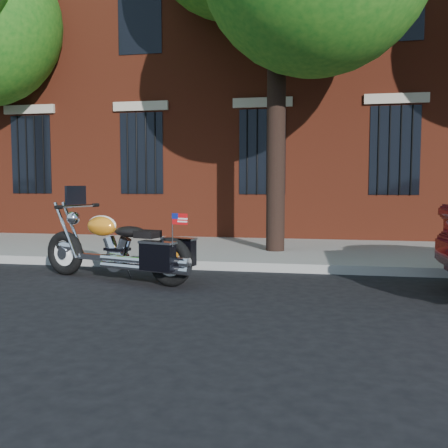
# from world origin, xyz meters

# --- Properties ---
(ground) EXTENTS (120.00, 120.00, 0.00)m
(ground) POSITION_xyz_m (0.00, 0.00, 0.00)
(ground) COLOR black
(ground) RESTS_ON ground
(curb) EXTENTS (40.00, 0.16, 0.15)m
(curb) POSITION_xyz_m (0.00, 1.38, 0.07)
(curb) COLOR gray
(curb) RESTS_ON ground
(sidewalk) EXTENTS (40.00, 3.60, 0.15)m
(sidewalk) POSITION_xyz_m (0.00, 3.26, 0.07)
(sidewalk) COLOR gray
(sidewalk) RESTS_ON ground
(building) EXTENTS (26.00, 10.08, 12.00)m
(building) POSITION_xyz_m (0.00, 10.06, 6.00)
(building) COLOR maroon
(building) RESTS_ON ground
(motorcycle) EXTENTS (2.63, 1.31, 1.42)m
(motorcycle) POSITION_xyz_m (-1.54, 0.12, 0.48)
(motorcycle) COLOR black
(motorcycle) RESTS_ON ground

